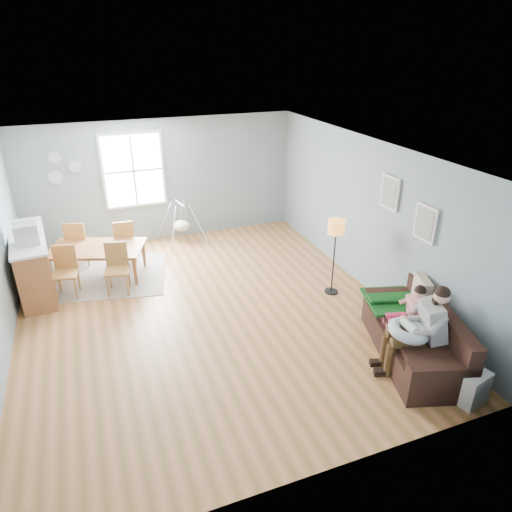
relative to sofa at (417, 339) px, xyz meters
name	(u,v)px	position (x,y,z in m)	size (l,w,h in m)	color
room	(200,172)	(-2.51, 2.22, 2.13)	(8.40, 9.40, 3.90)	olive
window	(133,171)	(-3.11, 5.68, 1.36)	(1.32, 0.08, 1.62)	white
pictures	(407,207)	(0.46, 1.17, 1.56)	(0.05, 1.34, 0.74)	white
wall_plates	(62,168)	(-4.51, 5.69, 1.54)	(0.67, 0.02, 0.66)	#AABFCC
sofa	(417,339)	(0.00, 0.00, 0.00)	(1.45, 2.22, 0.83)	black
green_throw	(397,300)	(0.13, 0.68, 0.23)	(0.94, 0.82, 0.04)	#124F20
beige_pillow	(422,292)	(0.36, 0.45, 0.45)	(0.13, 0.48, 0.48)	tan
father	(420,327)	(-0.21, -0.24, 0.41)	(0.97, 0.63, 1.31)	gray
nursing_pillow	(408,331)	(-0.36, -0.20, 0.36)	(0.55, 0.55, 0.15)	silver
infant	(408,325)	(-0.35, -0.16, 0.42)	(0.15, 0.35, 0.13)	silver
toddler	(411,307)	(-0.01, 0.21, 0.42)	(0.57, 0.38, 0.85)	white
floor_lamp	(336,233)	(-0.21, 2.07, 0.87)	(0.28, 0.28, 1.41)	black
storage_cube	(469,386)	(0.03, -0.98, -0.07)	(0.47, 0.43, 0.44)	white
rug	(101,276)	(-4.11, 4.21, -0.29)	(2.46, 1.87, 0.01)	gray
dining_table	(98,263)	(-4.11, 4.21, 0.01)	(1.74, 0.97, 0.61)	brown
chair_sw	(65,268)	(-4.67, 3.71, 0.23)	(0.48, 0.48, 0.92)	olive
chair_se	(117,265)	(-3.80, 3.53, 0.23)	(0.49, 0.49, 0.92)	olive
chair_nw	(78,240)	(-4.43, 4.90, 0.25)	(0.55, 0.55, 0.95)	olive
chair_ne	(124,238)	(-3.54, 4.71, 0.23)	(0.44, 0.44, 0.92)	olive
counter	(33,263)	(-5.21, 4.08, 0.26)	(0.75, 1.98, 1.08)	brown
monitor	(26,234)	(-5.16, 3.71, 0.97)	(0.39, 0.38, 0.35)	silver
baby_swing	(181,225)	(-2.23, 5.32, 0.12)	(1.06, 1.08, 0.93)	silver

